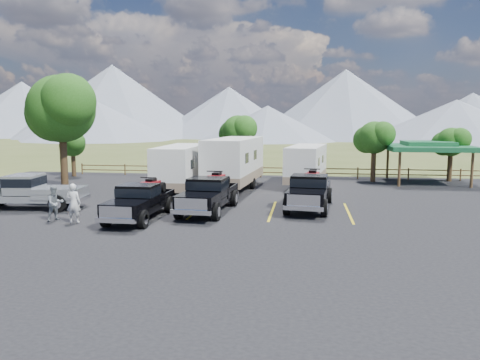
# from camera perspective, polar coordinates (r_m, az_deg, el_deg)

# --- Properties ---
(ground) EXTENTS (320.00, 320.00, 0.00)m
(ground) POSITION_cam_1_polar(r_m,az_deg,el_deg) (21.47, -2.17, -5.80)
(ground) COLOR #445222
(ground) RESTS_ON ground
(asphalt_lot) EXTENTS (44.00, 34.00, 0.04)m
(asphalt_lot) POSITION_cam_1_polar(r_m,az_deg,el_deg) (24.35, -0.93, -4.16)
(asphalt_lot) COLOR black
(asphalt_lot) RESTS_ON ground
(stall_lines) EXTENTS (12.12, 5.50, 0.01)m
(stall_lines) POSITION_cam_1_polar(r_m,az_deg,el_deg) (25.32, -0.58, -3.66)
(stall_lines) COLOR gold
(stall_lines) RESTS_ON asphalt_lot
(tree_big_nw) EXTENTS (5.54, 5.18, 7.84)m
(tree_big_nw) POSITION_cam_1_polar(r_m,az_deg,el_deg) (33.77, -21.00, 8.10)
(tree_big_nw) COLOR #301E12
(tree_big_nw) RESTS_ON ground
(tree_ne_a) EXTENTS (3.11, 2.92, 4.76)m
(tree_ne_a) POSITION_cam_1_polar(r_m,az_deg,el_deg) (37.98, 16.01, 4.98)
(tree_ne_a) COLOR #301E12
(tree_ne_a) RESTS_ON ground
(tree_ne_b) EXTENTS (2.77, 2.59, 4.27)m
(tree_ne_b) POSITION_cam_1_polar(r_m,az_deg,el_deg) (40.24, 24.31, 4.23)
(tree_ne_b) COLOR #301E12
(tree_ne_b) RESTS_ON ground
(tree_north) EXTENTS (3.46, 3.24, 5.25)m
(tree_north) POSITION_cam_1_polar(r_m,az_deg,el_deg) (40.01, -0.26, 5.88)
(tree_north) COLOR #301E12
(tree_north) RESTS_ON ground
(tree_nw_small) EXTENTS (2.59, 2.43, 3.85)m
(tree_nw_small) POSITION_cam_1_polar(r_m,az_deg,el_deg) (42.50, -19.74, 4.12)
(tree_nw_small) COLOR #301E12
(tree_nw_small) RESTS_ON ground
(rail_fence) EXTENTS (36.12, 0.12, 1.00)m
(rail_fence) POSITION_cam_1_polar(r_m,az_deg,el_deg) (39.34, 5.45, 1.11)
(rail_fence) COLOR brown
(rail_fence) RESTS_ON ground
(pavilion) EXTENTS (6.20, 6.20, 3.22)m
(pavilion) POSITION_cam_1_polar(r_m,az_deg,el_deg) (38.76, 21.89, 3.75)
(pavilion) COLOR brown
(pavilion) RESTS_ON ground
(mountain_range) EXTENTS (209.00, 71.00, 20.00)m
(mountain_range) POSITION_cam_1_polar(r_m,az_deg,el_deg) (127.09, 2.89, 8.74)
(mountain_range) COLOR slate
(mountain_range) RESTS_ON ground
(rig_left) EXTENTS (2.16, 5.82, 1.93)m
(rig_left) POSITION_cam_1_polar(r_m,az_deg,el_deg) (23.47, -12.05, -2.41)
(rig_left) COLOR black
(rig_left) RESTS_ON asphalt_lot
(rig_center) EXTENTS (2.50, 6.27, 2.05)m
(rig_center) POSITION_cam_1_polar(r_m,az_deg,el_deg) (24.76, -3.82, -1.61)
(rig_center) COLOR black
(rig_center) RESTS_ON asphalt_lot
(rig_right) EXTENTS (2.70, 6.40, 2.08)m
(rig_right) POSITION_cam_1_polar(r_m,az_deg,el_deg) (25.93, 8.49, -1.24)
(rig_right) COLOR black
(rig_right) RESTS_ON asphalt_lot
(trailer_left) EXTENTS (2.49, 8.97, 3.12)m
(trailer_left) POSITION_cam_1_polar(r_m,az_deg,el_deg) (31.40, -7.19, 1.45)
(trailer_left) COLOR white
(trailer_left) RESTS_ON asphalt_lot
(trailer_center) EXTENTS (3.32, 10.29, 3.56)m
(trailer_center) POSITION_cam_1_polar(r_m,az_deg,el_deg) (32.63, -0.69, 2.14)
(trailer_center) COLOR white
(trailer_center) RESTS_ON asphalt_lot
(trailer_right) EXTENTS (3.16, 8.56, 2.96)m
(trailer_right) POSITION_cam_1_polar(r_m,az_deg,el_deg) (34.44, 8.09, 1.81)
(trailer_right) COLOR white
(trailer_right) RESTS_ON asphalt_lot
(pickup_silver) EXTENTS (6.47, 2.80, 1.88)m
(pickup_silver) POSITION_cam_1_polar(r_m,az_deg,el_deg) (28.00, -24.44, -1.24)
(pickup_silver) COLOR #9A9DA2
(pickup_silver) RESTS_ON asphalt_lot
(person_a) EXTENTS (0.72, 0.50, 1.87)m
(person_a) POSITION_cam_1_polar(r_m,az_deg,el_deg) (23.47, -19.64, -2.66)
(person_a) COLOR silver
(person_a) RESTS_ON asphalt_lot
(person_b) EXTENTS (1.01, 1.04, 1.70)m
(person_b) POSITION_cam_1_polar(r_m,az_deg,el_deg) (24.23, -21.61, -2.66)
(person_b) COLOR slate
(person_b) RESTS_ON asphalt_lot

